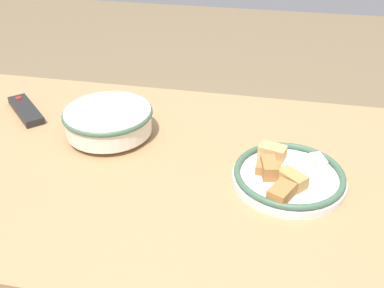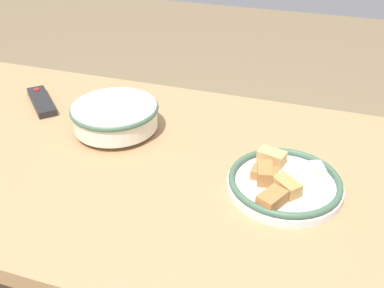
% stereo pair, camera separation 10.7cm
% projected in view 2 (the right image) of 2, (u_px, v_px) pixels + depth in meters
% --- Properties ---
extents(dining_table, '(1.54, 0.80, 0.74)m').
position_uv_depth(dining_table, '(154.00, 187.00, 1.12)').
color(dining_table, tan).
rests_on(dining_table, ground_plane).
extents(noodle_bowl, '(0.23, 0.23, 0.07)m').
position_uv_depth(noodle_bowl, '(115.00, 116.00, 1.17)').
color(noodle_bowl, silver).
rests_on(noodle_bowl, dining_table).
extents(food_plate, '(0.25, 0.25, 0.05)m').
position_uv_depth(food_plate, '(283.00, 183.00, 0.97)').
color(food_plate, white).
rests_on(food_plate, dining_table).
extents(tv_remote, '(0.16, 0.16, 0.02)m').
position_uv_depth(tv_remote, '(42.00, 101.00, 1.31)').
color(tv_remote, black).
rests_on(tv_remote, dining_table).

